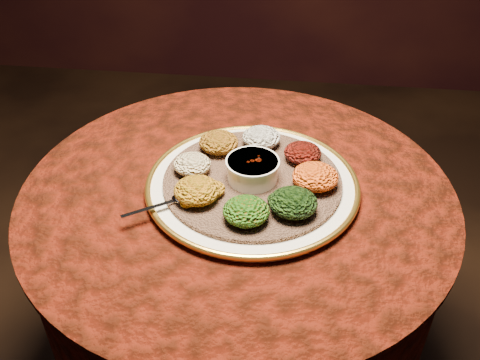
# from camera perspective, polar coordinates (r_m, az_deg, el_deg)

# --- Properties ---
(table) EXTENTS (0.96, 0.96, 0.73)m
(table) POSITION_cam_1_polar(r_m,az_deg,el_deg) (1.30, -0.26, -7.12)
(table) COLOR black
(table) RESTS_ON ground
(platter) EXTENTS (0.55, 0.55, 0.02)m
(platter) POSITION_cam_1_polar(r_m,az_deg,el_deg) (1.17, 1.32, -0.48)
(platter) COLOR silver
(platter) RESTS_ON table
(injera) EXTENTS (0.40, 0.40, 0.01)m
(injera) POSITION_cam_1_polar(r_m,az_deg,el_deg) (1.17, 1.33, -0.06)
(injera) COLOR #8B5E45
(injera) RESTS_ON platter
(stew_bowl) EXTENTS (0.12, 0.12, 0.05)m
(stew_bowl) POSITION_cam_1_polar(r_m,az_deg,el_deg) (1.15, 1.35, 1.25)
(stew_bowl) COLOR white
(stew_bowl) RESTS_ON injera
(spoon) EXTENTS (0.13, 0.09, 0.01)m
(spoon) POSITION_cam_1_polar(r_m,az_deg,el_deg) (1.11, -6.76, -2.11)
(spoon) COLOR silver
(spoon) RESTS_ON injera
(portion_ayib) EXTENTS (0.09, 0.09, 0.04)m
(portion_ayib) POSITION_cam_1_polar(r_m,az_deg,el_deg) (1.26, 2.29, 4.57)
(portion_ayib) COLOR silver
(portion_ayib) RESTS_ON injera
(portion_kitfo) EXTENTS (0.08, 0.08, 0.04)m
(portion_kitfo) POSITION_cam_1_polar(r_m,az_deg,el_deg) (1.22, 6.70, 2.91)
(portion_kitfo) COLOR black
(portion_kitfo) RESTS_ON injera
(portion_tikil) EXTENTS (0.10, 0.09, 0.05)m
(portion_tikil) POSITION_cam_1_polar(r_m,az_deg,el_deg) (1.14, 8.04, 0.36)
(portion_tikil) COLOR #A55B0D
(portion_tikil) RESTS_ON injera
(portion_gomen) EXTENTS (0.10, 0.09, 0.05)m
(portion_gomen) POSITION_cam_1_polar(r_m,az_deg,el_deg) (1.07, 5.70, -2.41)
(portion_gomen) COLOR black
(portion_gomen) RESTS_ON injera
(portion_mixveg) EXTENTS (0.09, 0.09, 0.04)m
(portion_mixveg) POSITION_cam_1_polar(r_m,az_deg,el_deg) (1.05, 0.67, -3.33)
(portion_mixveg) COLOR #9C3C0A
(portion_mixveg) RESTS_ON injera
(portion_kik) EXTENTS (0.10, 0.09, 0.05)m
(portion_kik) POSITION_cam_1_polar(r_m,az_deg,el_deg) (1.10, -4.61, -1.12)
(portion_kik) COLOR #B96A10
(portion_kik) RESTS_ON injera
(portion_timatim) EXTENTS (0.08, 0.08, 0.04)m
(portion_timatim) POSITION_cam_1_polar(r_m,az_deg,el_deg) (1.18, -5.13, 1.68)
(portion_timatim) COLOR maroon
(portion_timatim) RESTS_ON injera
(portion_shiro) EXTENTS (0.09, 0.09, 0.04)m
(portion_shiro) POSITION_cam_1_polar(r_m,az_deg,el_deg) (1.24, -2.29, 4.04)
(portion_shiro) COLOR brown
(portion_shiro) RESTS_ON injera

